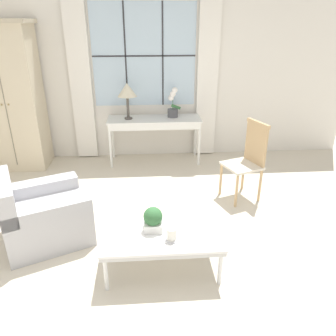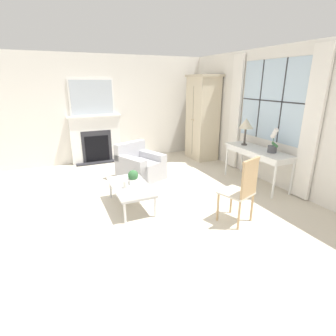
{
  "view_description": "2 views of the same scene",
  "coord_description": "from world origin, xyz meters",
  "px_view_note": "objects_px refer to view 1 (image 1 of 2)",
  "views": [
    {
      "loc": [
        -0.01,
        -2.69,
        2.25
      ],
      "look_at": [
        0.22,
        0.59,
        0.78
      ],
      "focal_mm": 35.0,
      "sensor_mm": 36.0,
      "label": 1
    },
    {
      "loc": [
        4.24,
        -1.23,
        2.14
      ],
      "look_at": [
        0.08,
        0.62,
        0.61
      ],
      "focal_mm": 28.0,
      "sensor_mm": 36.0,
      "label": 2
    }
  ],
  "objects_px": {
    "console_table": "(154,123)",
    "coffee_table": "(162,237)",
    "side_chair_wooden": "(249,156)",
    "armoire": "(12,98)",
    "potted_orchid": "(173,106)",
    "pillar_candle": "(172,235)",
    "table_lamp": "(127,91)",
    "potted_plant_small": "(153,219)",
    "armchair_upholstered": "(43,217)"
  },
  "relations": [
    {
      "from": "console_table",
      "to": "coffee_table",
      "type": "xyz_separation_m",
      "value": [
        -0.03,
        -2.78,
        -0.32
      ]
    },
    {
      "from": "console_table",
      "to": "side_chair_wooden",
      "type": "height_order",
      "value": "side_chair_wooden"
    },
    {
      "from": "armoire",
      "to": "potted_orchid",
      "type": "xyz_separation_m",
      "value": [
        2.56,
        0.09,
        -0.19
      ]
    },
    {
      "from": "console_table",
      "to": "pillar_candle",
      "type": "xyz_separation_m",
      "value": [
        0.06,
        -2.89,
        -0.22
      ]
    },
    {
      "from": "potted_orchid",
      "to": "armoire",
      "type": "bearing_deg",
      "value": -178.06
    },
    {
      "from": "table_lamp",
      "to": "coffee_table",
      "type": "xyz_separation_m",
      "value": [
        0.4,
        -2.77,
        -0.87
      ]
    },
    {
      "from": "table_lamp",
      "to": "console_table",
      "type": "bearing_deg",
      "value": 1.72
    },
    {
      "from": "side_chair_wooden",
      "to": "pillar_candle",
      "type": "height_order",
      "value": "side_chair_wooden"
    },
    {
      "from": "armoire",
      "to": "potted_orchid",
      "type": "bearing_deg",
      "value": 1.94
    },
    {
      "from": "armoire",
      "to": "table_lamp",
      "type": "height_order",
      "value": "armoire"
    },
    {
      "from": "pillar_candle",
      "to": "table_lamp",
      "type": "bearing_deg",
      "value": 99.65
    },
    {
      "from": "console_table",
      "to": "side_chair_wooden",
      "type": "distance_m",
      "value": 1.84
    },
    {
      "from": "armoire",
      "to": "pillar_candle",
      "type": "xyz_separation_m",
      "value": [
        2.3,
        -2.86,
        -0.69
      ]
    },
    {
      "from": "armoire",
      "to": "potted_plant_small",
      "type": "xyz_separation_m",
      "value": [
        2.14,
        -2.68,
        -0.63
      ]
    },
    {
      "from": "potted_orchid",
      "to": "armchair_upholstered",
      "type": "distance_m",
      "value": 2.86
    },
    {
      "from": "potted_orchid",
      "to": "potted_plant_small",
      "type": "distance_m",
      "value": 2.83
    },
    {
      "from": "armoire",
      "to": "pillar_candle",
      "type": "height_order",
      "value": "armoire"
    },
    {
      "from": "armchair_upholstered",
      "to": "coffee_table",
      "type": "xyz_separation_m",
      "value": [
        1.29,
        -0.59,
        0.09
      ]
    },
    {
      "from": "console_table",
      "to": "pillar_candle",
      "type": "relative_size",
      "value": 11.33
    },
    {
      "from": "console_table",
      "to": "potted_orchid",
      "type": "relative_size",
      "value": 3.13
    },
    {
      "from": "armchair_upholstered",
      "to": "side_chair_wooden",
      "type": "relative_size",
      "value": 1.04
    },
    {
      "from": "coffee_table",
      "to": "pillar_candle",
      "type": "relative_size",
      "value": 8.28
    },
    {
      "from": "pillar_candle",
      "to": "potted_plant_small",
      "type": "bearing_deg",
      "value": 131.88
    },
    {
      "from": "potted_plant_small",
      "to": "coffee_table",
      "type": "bearing_deg",
      "value": -43.58
    },
    {
      "from": "console_table",
      "to": "potted_plant_small",
      "type": "height_order",
      "value": "console_table"
    },
    {
      "from": "armoire",
      "to": "pillar_candle",
      "type": "bearing_deg",
      "value": -51.17
    },
    {
      "from": "armoire",
      "to": "table_lamp",
      "type": "bearing_deg",
      "value": 0.29
    },
    {
      "from": "side_chair_wooden",
      "to": "table_lamp",
      "type": "bearing_deg",
      "value": 140.38
    },
    {
      "from": "armchair_upholstered",
      "to": "armoire",
      "type": "bearing_deg",
      "value": 113.37
    },
    {
      "from": "armchair_upholstered",
      "to": "potted_plant_small",
      "type": "height_order",
      "value": "armchair_upholstered"
    },
    {
      "from": "pillar_candle",
      "to": "armoire",
      "type": "bearing_deg",
      "value": 128.83
    },
    {
      "from": "console_table",
      "to": "side_chair_wooden",
      "type": "xyz_separation_m",
      "value": [
        1.22,
        -1.38,
        -0.09
      ]
    },
    {
      "from": "console_table",
      "to": "potted_plant_small",
      "type": "xyz_separation_m",
      "value": [
        -0.11,
        -2.7,
        -0.17
      ]
    },
    {
      "from": "side_chair_wooden",
      "to": "potted_plant_small",
      "type": "height_order",
      "value": "side_chair_wooden"
    },
    {
      "from": "table_lamp",
      "to": "potted_plant_small",
      "type": "height_order",
      "value": "table_lamp"
    },
    {
      "from": "potted_orchid",
      "to": "table_lamp",
      "type": "bearing_deg",
      "value": -174.07
    },
    {
      "from": "pillar_candle",
      "to": "console_table",
      "type": "bearing_deg",
      "value": 91.14
    },
    {
      "from": "coffee_table",
      "to": "armoire",
      "type": "bearing_deg",
      "value": 128.85
    },
    {
      "from": "coffee_table",
      "to": "pillar_candle",
      "type": "bearing_deg",
      "value": -51.83
    },
    {
      "from": "armoire",
      "to": "table_lamp",
      "type": "relative_size",
      "value": 3.89
    },
    {
      "from": "table_lamp",
      "to": "potted_plant_small",
      "type": "relative_size",
      "value": 2.47
    },
    {
      "from": "potted_orchid",
      "to": "pillar_candle",
      "type": "distance_m",
      "value": 3.0
    },
    {
      "from": "console_table",
      "to": "coffee_table",
      "type": "bearing_deg",
      "value": -90.55
    },
    {
      "from": "armoire",
      "to": "side_chair_wooden",
      "type": "xyz_separation_m",
      "value": [
        3.47,
        -1.36,
        -0.55
      ]
    },
    {
      "from": "potted_orchid",
      "to": "coffee_table",
      "type": "height_order",
      "value": "potted_orchid"
    },
    {
      "from": "potted_orchid",
      "to": "coffee_table",
      "type": "xyz_separation_m",
      "value": [
        -0.34,
        -2.84,
        -0.6
      ]
    },
    {
      "from": "console_table",
      "to": "potted_plant_small",
      "type": "bearing_deg",
      "value": -92.26
    },
    {
      "from": "armchair_upholstered",
      "to": "coffee_table",
      "type": "relative_size",
      "value": 0.98
    },
    {
      "from": "armoire",
      "to": "console_table",
      "type": "height_order",
      "value": "armoire"
    },
    {
      "from": "console_table",
      "to": "table_lamp",
      "type": "bearing_deg",
      "value": -178.28
    }
  ]
}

